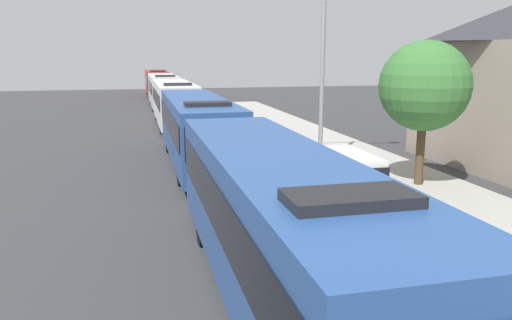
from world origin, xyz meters
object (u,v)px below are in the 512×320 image
(bus_lead, at_px, (277,219))
(streetlamp_mid, at_px, (323,47))
(bus_fourth_in_line, at_px, (163,90))
(bus_second_in_line, at_px, (197,128))
(white_suv, at_px, (344,180))
(roadside_tree, at_px, (425,86))
(bus_rear, at_px, (157,82))
(bus_middle, at_px, (174,102))

(bus_lead, height_order, streetlamp_mid, streetlamp_mid)
(bus_lead, relative_size, bus_fourth_in_line, 0.98)
(bus_second_in_line, bearing_deg, white_suv, -65.68)
(bus_second_in_line, distance_m, bus_fourth_in_line, 26.54)
(roadside_tree, bearing_deg, streetlamp_mid, 116.33)
(streetlamp_mid, relative_size, roadside_tree, 1.57)
(bus_second_in_line, relative_size, bus_rear, 1.07)
(streetlamp_mid, bearing_deg, bus_fourth_in_line, 100.87)
(roadside_tree, bearing_deg, white_suv, -152.66)
(bus_lead, bearing_deg, streetlamp_mid, 65.25)
(bus_lead, relative_size, bus_middle, 1.03)
(bus_fourth_in_line, distance_m, roadside_tree, 33.63)
(bus_fourth_in_line, relative_size, white_suv, 2.37)
(bus_fourth_in_line, distance_m, bus_rear, 13.31)
(streetlamp_mid, bearing_deg, roadside_tree, -63.67)
(streetlamp_mid, bearing_deg, bus_middle, 109.98)
(bus_lead, distance_m, streetlamp_mid, 13.38)
(bus_middle, distance_m, white_suv, 21.78)
(bus_middle, distance_m, bus_fourth_in_line, 13.27)
(bus_rear, bearing_deg, roadside_tree, -80.55)
(bus_rear, xyz_separation_m, streetlamp_mid, (5.40, -41.43, 3.60))
(bus_middle, xyz_separation_m, streetlamp_mid, (5.40, -14.85, 3.60))
(white_suv, xyz_separation_m, streetlamp_mid, (1.70, 6.60, 4.25))
(bus_second_in_line, height_order, bus_middle, same)
(bus_lead, distance_m, bus_rear, 53.14)
(bus_middle, height_order, roadside_tree, roadside_tree)
(bus_middle, distance_m, streetlamp_mid, 16.20)
(white_suv, bearing_deg, bus_fourth_in_line, 96.08)
(bus_lead, relative_size, roadside_tree, 2.20)
(bus_rear, xyz_separation_m, white_suv, (3.70, -48.03, -0.66))
(bus_lead, bearing_deg, bus_second_in_line, 90.00)
(bus_lead, xyz_separation_m, white_suv, (3.70, 5.10, -0.66))
(bus_fourth_in_line, relative_size, bus_rear, 1.09)
(bus_second_in_line, xyz_separation_m, bus_rear, (-0.00, 39.85, -0.00))
(bus_lead, distance_m, roadside_tree, 10.69)
(white_suv, bearing_deg, bus_second_in_line, 114.32)
(bus_middle, xyz_separation_m, bus_fourth_in_line, (0.00, 13.27, 0.00))
(bus_rear, xyz_separation_m, roadside_tree, (7.65, -45.99, 2.15))
(bus_rear, relative_size, streetlamp_mid, 1.31)
(bus_middle, bearing_deg, roadside_tree, -68.47)
(bus_middle, relative_size, bus_fourth_in_line, 0.95)
(bus_second_in_line, xyz_separation_m, white_suv, (3.70, -8.18, -0.66))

